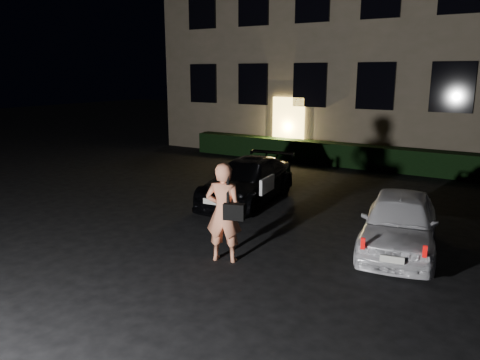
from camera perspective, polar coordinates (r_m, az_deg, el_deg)
The scene contains 6 objects.
ground at distance 8.90m, azimuth -5.38°, elevation -10.17°, with size 80.00×80.00×0.00m, color black.
building at distance 22.19m, azimuth 19.76°, elevation 18.76°, with size 20.00×8.11×12.00m.
hedge at distance 17.97m, azimuth 15.28°, elevation 2.70°, with size 15.00×0.70×0.85m, color black.
sedan at distance 12.86m, azimuth 0.91°, elevation -0.09°, with size 2.10×4.20×1.16m.
hatch at distance 9.85m, azimuth 18.85°, elevation -4.84°, with size 1.98×3.67×1.18m.
man at distance 8.72m, azimuth -1.96°, elevation -3.96°, with size 0.87×0.65×1.90m.
Camera 1 is at (5.00, -6.48, 3.49)m, focal length 35.00 mm.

